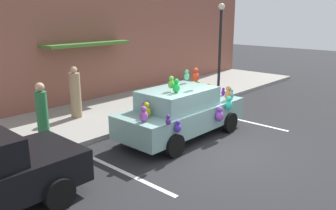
% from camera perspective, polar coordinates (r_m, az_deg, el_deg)
% --- Properties ---
extents(ground_plane, '(60.00, 60.00, 0.00)m').
position_cam_1_polar(ground_plane, '(9.63, 8.04, -7.66)').
color(ground_plane, '#262628').
extents(sidewalk, '(24.00, 4.00, 0.15)m').
position_cam_1_polar(sidewalk, '(12.91, -10.53, -1.49)').
color(sidewalk, gray).
rests_on(sidewalk, ground).
extents(storefront_building, '(24.00, 1.25, 6.40)m').
position_cam_1_polar(storefront_building, '(14.18, -16.53, 12.43)').
color(storefront_building, brown).
rests_on(storefront_building, ground).
extents(parking_stripe_front, '(0.12, 3.60, 0.01)m').
position_cam_1_polar(parking_stripe_front, '(12.50, 11.98, -2.46)').
color(parking_stripe_front, silver).
rests_on(parking_stripe_front, ground).
extents(parking_stripe_rear, '(0.12, 3.60, 0.01)m').
position_cam_1_polar(parking_stripe_rear, '(8.49, -7.89, -10.88)').
color(parking_stripe_rear, silver).
rests_on(parking_stripe_rear, ground).
extents(plush_covered_car, '(4.35, 2.03, 2.18)m').
position_cam_1_polar(plush_covered_car, '(10.37, 2.33, -1.15)').
color(plush_covered_car, '#81ACA5').
rests_on(plush_covered_car, ground).
extents(teddy_bear_on_sidewalk, '(0.36, 0.30, 0.68)m').
position_cam_1_polar(teddy_bear_on_sidewalk, '(12.61, -1.83, 0.22)').
color(teddy_bear_on_sidewalk, beige).
rests_on(teddy_bear_on_sidewalk, sidewalk).
extents(street_lamp_post, '(0.28, 0.28, 3.98)m').
position_cam_1_polar(street_lamp_post, '(15.23, 8.75, 10.69)').
color(street_lamp_post, black).
rests_on(street_lamp_post, sidewalk).
extents(pedestrian_near_shopfront, '(0.30, 0.30, 1.80)m').
position_cam_1_polar(pedestrian_near_shopfront, '(9.75, -20.29, -1.89)').
color(pedestrian_near_shopfront, '#2B7340').
rests_on(pedestrian_near_shopfront, sidewalk).
extents(pedestrian_walking_past, '(0.38, 0.38, 1.80)m').
position_cam_1_polar(pedestrian_walking_past, '(12.30, -15.27, 1.77)').
color(pedestrian_walking_past, '#977C5B').
rests_on(pedestrian_walking_past, sidewalk).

